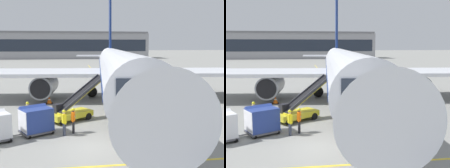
{
  "view_description": "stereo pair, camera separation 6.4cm",
  "coord_description": "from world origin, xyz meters",
  "views": [
    {
      "loc": [
        -1.35,
        -15.84,
        5.95
      ],
      "look_at": [
        1.97,
        6.91,
        2.76
      ],
      "focal_mm": 45.25,
      "sensor_mm": 36.0,
      "label": 1
    },
    {
      "loc": [
        -1.28,
        -15.85,
        5.95
      ],
      "look_at": [
        1.97,
        6.91,
        2.76
      ],
      "focal_mm": 45.25,
      "sensor_mm": 36.0,
      "label": 2
    }
  ],
  "objects": [
    {
      "name": "ground_plane",
      "position": [
        0.0,
        0.0,
        0.0
      ],
      "size": [
        600.0,
        600.0,
        0.0
      ],
      "primitive_type": "plane",
      "color": "gray"
    },
    {
      "name": "parked_airplane",
      "position": [
        3.72,
        14.91,
        3.45
      ],
      "size": [
        36.33,
        46.06,
        15.11
      ],
      "color": "silver",
      "rests_on": "ground"
    },
    {
      "name": "belt_loader",
      "position": [
        -1.28,
        6.32,
        0.93
      ],
      "size": [
        4.88,
        3.93,
        3.47
      ],
      "color": "gold",
      "rests_on": "ground"
    },
    {
      "name": "baggage_cart_lead",
      "position": [
        -3.74,
        3.08,
        1.0
      ],
      "size": [
        2.76,
        2.38,
        1.91
      ],
      "color": "#515156",
      "rests_on": "ground"
    },
    {
      "name": "ground_crew_by_loader",
      "position": [
        -1.27,
        2.95,
        1.0
      ],
      "size": [
        0.29,
        0.57,
        1.74
      ],
      "color": "black",
      "rests_on": "ground"
    },
    {
      "name": "ground_crew_by_carts",
      "position": [
        -4.64,
        5.57,
        1.0
      ],
      "size": [
        0.57,
        0.29,
        1.74
      ],
      "color": "black",
      "rests_on": "ground"
    },
    {
      "name": "ground_crew_marshaller",
      "position": [
        -1.87,
        2.47,
        1.0
      ],
      "size": [
        0.35,
        0.54,
        1.74
      ],
      "color": "#333847",
      "rests_on": "ground"
    },
    {
      "name": "safety_cone_engine_keepout",
      "position": [
        -3.62,
        13.1,
        0.36
      ],
      "size": [
        0.66,
        0.66,
        0.75
      ],
      "color": "black",
      "rests_on": "ground"
    },
    {
      "name": "apron_guidance_line_lead_in",
      "position": [
        3.73,
        14.06,
        0.0
      ],
      "size": [
        0.2,
        110.0,
        0.01
      ],
      "color": "yellow",
      "rests_on": "ground"
    },
    {
      "name": "apron_guidance_line_stop_bar",
      "position": [
        3.63,
        -2.64,
        0.0
      ],
      "size": [
        12.0,
        0.2,
        0.01
      ],
      "color": "yellow",
      "rests_on": "ground"
    },
    {
      "name": "terminal_building",
      "position": [
        -13.71,
        112.68,
        5.79
      ],
      "size": [
        92.43,
        15.8,
        11.68
      ],
      "color": "#939399",
      "rests_on": "ground"
    }
  ]
}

